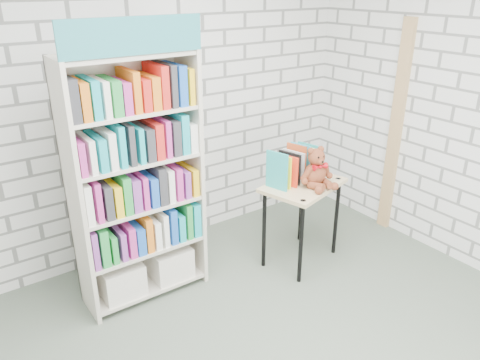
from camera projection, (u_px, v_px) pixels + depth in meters
room_shell at (289, 112)px, 2.38m from camera, size 4.52×4.02×2.81m
bookshelf at (137, 181)px, 3.54m from camera, size 0.98×0.38×2.19m
display_table at (303, 195)px, 4.11m from camera, size 0.82×0.66×0.77m
table_books at (293, 165)px, 4.08m from camera, size 0.54×0.34×0.30m
teddy_bear at (317, 171)px, 3.97m from camera, size 0.32×0.30×0.35m
door_trim at (396, 130)px, 4.56m from camera, size 0.05×0.12×2.10m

